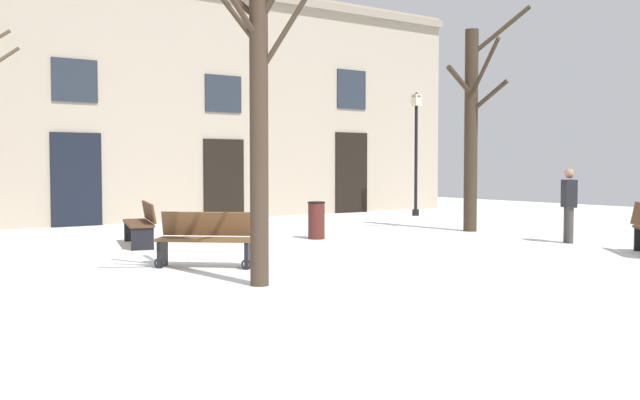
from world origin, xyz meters
name	(u,v)px	position (x,y,z in m)	size (l,w,h in m)	color
ground_plane	(384,257)	(0.00, 0.00, 0.00)	(35.41, 35.41, 0.00)	white
building_facade	(156,97)	(0.00, 9.80, 3.56)	(22.13, 0.60, 7.03)	tan
tree_near_facade	(259,99)	(-3.36, -1.29, 2.51)	(1.74, 1.51, 4.83)	#423326
tree_center	(472,124)	(4.98, 2.45, 2.63)	(1.86, 1.33, 5.42)	#382B1E
streetlamp	(416,141)	(7.65, 7.20, 2.40)	(0.30, 0.30, 3.93)	black
litter_bin	(316,220)	(0.85, 3.22, 0.42)	(0.39, 0.39, 0.82)	#4C1E19
bench_back_to_back_left	(141,223)	(-2.74, 4.32, 0.46)	(1.02, 1.95, 0.88)	#51331E
bench_facing_shops	(206,239)	(-3.12, 0.74, 0.45)	(1.45, 1.37, 0.88)	brown
person_strolling	(569,202)	(4.62, -0.55, 0.85)	(0.40, 0.44, 1.56)	#403D3A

